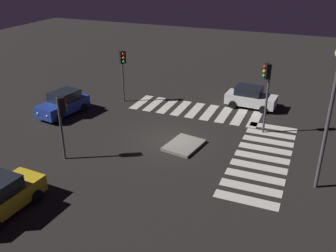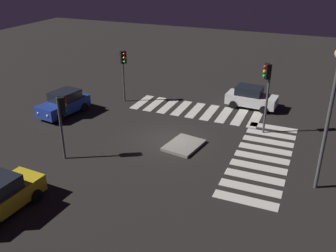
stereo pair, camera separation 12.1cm
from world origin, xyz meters
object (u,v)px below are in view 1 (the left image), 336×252
(car_yellow, at_px, (0,197))
(car_white, at_px, (250,97))
(traffic_light_east, at_px, (267,82))
(traffic_light_west, at_px, (62,113))
(traffic_light_north, at_px, (123,64))
(street_lamp, at_px, (333,96))
(car_blue, at_px, (63,104))
(traffic_island, at_px, (184,145))

(car_yellow, relative_size, car_white, 1.06)
(traffic_light_east, bearing_deg, car_white, -101.86)
(traffic_light_west, height_order, traffic_light_east, traffic_light_east)
(car_yellow, distance_m, traffic_light_north, 15.23)
(car_white, height_order, traffic_light_north, traffic_light_north)
(traffic_light_north, bearing_deg, street_lamp, 15.18)
(car_yellow, bearing_deg, traffic_light_east, -32.36)
(car_blue, height_order, traffic_light_east, traffic_light_east)
(traffic_island, xyz_separation_m, car_blue, (1.46, 10.13, 0.78))
(car_yellow, bearing_deg, street_lamp, -56.17)
(car_yellow, xyz_separation_m, traffic_light_west, (5.40, 0.32, 2.03))
(traffic_light_west, bearing_deg, traffic_island, -9.83)
(traffic_island, relative_size, car_white, 0.70)
(car_white, height_order, traffic_light_west, traffic_light_west)
(traffic_light_north, bearing_deg, traffic_light_west, -41.34)
(traffic_island, distance_m, car_white, 8.63)
(traffic_island, height_order, traffic_light_east, traffic_light_east)
(car_yellow, distance_m, street_lamp, 16.04)
(car_yellow, bearing_deg, traffic_light_north, 9.98)
(street_lamp, bearing_deg, traffic_light_east, 34.09)
(traffic_light_east, bearing_deg, car_yellow, 21.56)
(traffic_island, height_order, car_white, car_white)
(car_yellow, relative_size, traffic_light_west, 1.10)
(car_blue, xyz_separation_m, street_lamp, (-3.08, -17.99, 4.13))
(traffic_island, distance_m, car_yellow, 10.96)
(car_yellow, height_order, car_white, car_yellow)
(traffic_island, relative_size, traffic_light_west, 0.73)
(traffic_light_west, bearing_deg, traffic_light_north, 53.72)
(car_yellow, height_order, traffic_light_east, traffic_light_east)
(car_white, bearing_deg, street_lamp, -57.57)
(car_blue, bearing_deg, street_lamp, 88.64)
(street_lamp, bearing_deg, car_white, 28.57)
(car_white, bearing_deg, traffic_light_west, -120.42)
(car_blue, distance_m, street_lamp, 18.71)
(car_blue, bearing_deg, traffic_island, 90.17)
(car_white, bearing_deg, car_blue, -147.95)
(traffic_light_north, height_order, street_lamp, street_lamp)
(traffic_light_north, height_order, traffic_light_east, traffic_light_east)
(car_blue, height_order, car_yellow, car_yellow)
(car_yellow, distance_m, traffic_light_east, 16.68)
(car_white, height_order, street_lamp, street_lamp)
(car_yellow, relative_size, traffic_light_north, 1.01)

